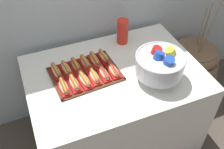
{
  "coord_description": "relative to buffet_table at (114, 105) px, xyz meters",
  "views": [
    {
      "loc": [
        -0.55,
        -1.32,
        2.1
      ],
      "look_at": [
        -0.03,
        -0.03,
        0.8
      ],
      "focal_mm": 42.49,
      "sensor_mm": 36.0,
      "label": 1
    }
  ],
  "objects": [
    {
      "name": "ground_plane",
      "position": [
        0.0,
        0.0,
        -0.41
      ],
      "size": [
        10.0,
        10.0,
        0.0
      ],
      "primitive_type": "plane",
      "color": "#4C4238"
    },
    {
      "name": "buffet_table",
      "position": [
        0.0,
        0.0,
        0.0
      ],
      "size": [
        1.28,
        0.91,
        0.79
      ],
      "color": "white",
      "rests_on": "ground_plane"
    },
    {
      "name": "floor_vase",
      "position": [
        0.95,
        0.25,
        -0.15
      ],
      "size": [
        0.57,
        0.57,
        1.1
      ],
      "color": "brown",
      "rests_on": "ground_plane"
    },
    {
      "name": "serving_tray",
      "position": [
        -0.21,
        0.06,
        0.38
      ],
      "size": [
        0.5,
        0.39,
        0.01
      ],
      "color": "#56331E",
      "rests_on": "buffet_table"
    },
    {
      "name": "hot_dog_0",
      "position": [
        -0.39,
        -0.04,
        0.41
      ],
      "size": [
        0.07,
        0.17,
        0.06
      ],
      "color": "#B21414",
      "rests_on": "serving_tray"
    },
    {
      "name": "hot_dog_1",
      "position": [
        -0.31,
        -0.04,
        0.41
      ],
      "size": [
        0.07,
        0.17,
        0.06
      ],
      "color": "#B21414",
      "rests_on": "serving_tray"
    },
    {
      "name": "hot_dog_2",
      "position": [
        -0.24,
        -0.03,
        0.41
      ],
      "size": [
        0.09,
        0.18,
        0.06
      ],
      "color": "red",
      "rests_on": "serving_tray"
    },
    {
      "name": "hot_dog_3",
      "position": [
        -0.16,
        -0.02,
        0.41
      ],
      "size": [
        0.07,
        0.16,
        0.06
      ],
      "color": "red",
      "rests_on": "serving_tray"
    },
    {
      "name": "hot_dog_4",
      "position": [
        -0.09,
        -0.02,
        0.41
      ],
      "size": [
        0.07,
        0.16,
        0.06
      ],
      "color": "red",
      "rests_on": "serving_tray"
    },
    {
      "name": "hot_dog_5",
      "position": [
        -0.01,
        -0.01,
        0.41
      ],
      "size": [
        0.07,
        0.16,
        0.06
      ],
      "color": "#B21414",
      "rests_on": "serving_tray"
    },
    {
      "name": "hot_dog_6",
      "position": [
        -0.4,
        0.12,
        0.41
      ],
      "size": [
        0.08,
        0.18,
        0.06
      ],
      "color": "red",
      "rests_on": "serving_tray"
    },
    {
      "name": "hot_dog_7",
      "position": [
        -0.32,
        0.13,
        0.41
      ],
      "size": [
        0.08,
        0.18,
        0.06
      ],
      "color": "#B21414",
      "rests_on": "serving_tray"
    },
    {
      "name": "hot_dog_8",
      "position": [
        -0.25,
        0.13,
        0.41
      ],
      "size": [
        0.07,
        0.16,
        0.06
      ],
      "color": "red",
      "rests_on": "serving_tray"
    },
    {
      "name": "hot_dog_9",
      "position": [
        -0.17,
        0.14,
        0.41
      ],
      "size": [
        0.08,
        0.17,
        0.06
      ],
      "color": "red",
      "rests_on": "serving_tray"
    },
    {
      "name": "hot_dog_10",
      "position": [
        -0.1,
        0.15,
        0.41
      ],
      "size": [
        0.07,
        0.18,
        0.06
      ],
      "color": "red",
      "rests_on": "serving_tray"
    },
    {
      "name": "hot_dog_11",
      "position": [
        -0.02,
        0.15,
        0.41
      ],
      "size": [
        0.07,
        0.16,
        0.06
      ],
      "color": "#B21414",
      "rests_on": "serving_tray"
    },
    {
      "name": "punch_bowl",
      "position": [
        0.25,
        -0.19,
        0.53
      ],
      "size": [
        0.34,
        0.34,
        0.27
      ],
      "color": "silver",
      "rests_on": "buffet_table"
    },
    {
      "name": "cup_stack",
      "position": [
        0.2,
        0.32,
        0.48
      ],
      "size": [
        0.09,
        0.09,
        0.21
      ],
      "color": "red",
      "rests_on": "buffet_table"
    },
    {
      "name": "donut",
      "position": [
        0.33,
        0.11,
        0.39
      ],
      "size": [
        0.13,
        0.13,
        0.04
      ],
      "color": "silver",
      "rests_on": "buffet_table"
    }
  ]
}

